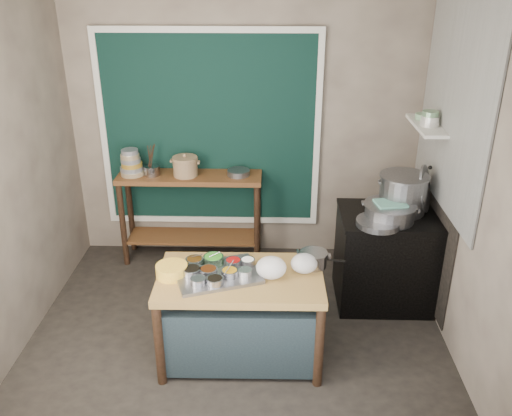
{
  "coord_description": "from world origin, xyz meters",
  "views": [
    {
      "loc": [
        0.27,
        -3.79,
        2.91
      ],
      "look_at": [
        0.15,
        0.25,
        1.06
      ],
      "focal_mm": 38.0,
      "sensor_mm": 36.0,
      "label": 1
    }
  ],
  "objects_px": {
    "saucepan": "(313,259)",
    "ceramic_crock": "(185,167)",
    "yellow_basin": "(172,270)",
    "back_counter": "(192,217)",
    "condiment_tray": "(217,274)",
    "steamer": "(390,212)",
    "stove_block": "(388,259)",
    "stock_pot": "(403,193)",
    "utensil_cup": "(152,170)",
    "prep_table": "(241,317)"
  },
  "relations": [
    {
      "from": "prep_table",
      "to": "back_counter",
      "type": "bearing_deg",
      "value": 110.06
    },
    {
      "from": "back_counter",
      "to": "stock_pot",
      "type": "bearing_deg",
      "value": -18.54
    },
    {
      "from": "stock_pot",
      "to": "ceramic_crock",
      "type": "bearing_deg",
      "value": 162.35
    },
    {
      "from": "stove_block",
      "to": "stock_pot",
      "type": "height_order",
      "value": "stock_pot"
    },
    {
      "from": "utensil_cup",
      "to": "stock_pot",
      "type": "distance_m",
      "value": 2.44
    },
    {
      "from": "yellow_basin",
      "to": "stock_pot",
      "type": "bearing_deg",
      "value": 26.22
    },
    {
      "from": "yellow_basin",
      "to": "stock_pot",
      "type": "xyz_separation_m",
      "value": [
        1.89,
        0.93,
        0.26
      ]
    },
    {
      "from": "yellow_basin",
      "to": "utensil_cup",
      "type": "distance_m",
      "value": 1.66
    },
    {
      "from": "yellow_basin",
      "to": "prep_table",
      "type": "bearing_deg",
      "value": 1.78
    },
    {
      "from": "condiment_tray",
      "to": "stock_pot",
      "type": "xyz_separation_m",
      "value": [
        1.55,
        0.92,
        0.29
      ]
    },
    {
      "from": "condiment_tray",
      "to": "steamer",
      "type": "xyz_separation_m",
      "value": [
        1.41,
        0.74,
        0.19
      ]
    },
    {
      "from": "utensil_cup",
      "to": "ceramic_crock",
      "type": "distance_m",
      "value": 0.34
    },
    {
      "from": "steamer",
      "to": "yellow_basin",
      "type": "bearing_deg",
      "value": -156.79
    },
    {
      "from": "prep_table",
      "to": "saucepan",
      "type": "distance_m",
      "value": 0.73
    },
    {
      "from": "ceramic_crock",
      "to": "steamer",
      "type": "bearing_deg",
      "value": -23.67
    },
    {
      "from": "yellow_basin",
      "to": "steamer",
      "type": "bearing_deg",
      "value": 23.21
    },
    {
      "from": "stove_block",
      "to": "utensil_cup",
      "type": "relative_size",
      "value": 5.52
    },
    {
      "from": "stove_block",
      "to": "saucepan",
      "type": "bearing_deg",
      "value": -137.2
    },
    {
      "from": "utensil_cup",
      "to": "stock_pot",
      "type": "xyz_separation_m",
      "value": [
        2.35,
        -0.65,
        0.05
      ]
    },
    {
      "from": "condiment_tray",
      "to": "stock_pot",
      "type": "height_order",
      "value": "stock_pot"
    },
    {
      "from": "yellow_basin",
      "to": "ceramic_crock",
      "type": "bearing_deg",
      "value": 94.38
    },
    {
      "from": "back_counter",
      "to": "saucepan",
      "type": "height_order",
      "value": "back_counter"
    },
    {
      "from": "prep_table",
      "to": "utensil_cup",
      "type": "height_order",
      "value": "utensil_cup"
    },
    {
      "from": "yellow_basin",
      "to": "utensil_cup",
      "type": "xyz_separation_m",
      "value": [
        -0.46,
        1.58,
        0.2
      ]
    },
    {
      "from": "yellow_basin",
      "to": "steamer",
      "type": "relative_size",
      "value": 0.52
    },
    {
      "from": "back_counter",
      "to": "utensil_cup",
      "type": "height_order",
      "value": "utensil_cup"
    },
    {
      "from": "condiment_tray",
      "to": "yellow_basin",
      "type": "height_order",
      "value": "yellow_basin"
    },
    {
      "from": "ceramic_crock",
      "to": "stock_pot",
      "type": "relative_size",
      "value": 0.59
    },
    {
      "from": "yellow_basin",
      "to": "ceramic_crock",
      "type": "height_order",
      "value": "ceramic_crock"
    },
    {
      "from": "condiment_tray",
      "to": "utensil_cup",
      "type": "bearing_deg",
      "value": 117.04
    },
    {
      "from": "yellow_basin",
      "to": "saucepan",
      "type": "height_order",
      "value": "saucepan"
    },
    {
      "from": "back_counter",
      "to": "condiment_tray",
      "type": "distance_m",
      "value": 1.67
    },
    {
      "from": "utensil_cup",
      "to": "ceramic_crock",
      "type": "relative_size",
      "value": 0.62
    },
    {
      "from": "back_counter",
      "to": "condiment_tray",
      "type": "relative_size",
      "value": 2.36
    },
    {
      "from": "condiment_tray",
      "to": "saucepan",
      "type": "height_order",
      "value": "saucepan"
    },
    {
      "from": "prep_table",
      "to": "condiment_tray",
      "type": "xyz_separation_m",
      "value": [
        -0.17,
        -0.01,
        0.39
      ]
    },
    {
      "from": "condiment_tray",
      "to": "ceramic_crock",
      "type": "bearing_deg",
      "value": 106.47
    },
    {
      "from": "saucepan",
      "to": "ceramic_crock",
      "type": "distance_m",
      "value": 1.85
    },
    {
      "from": "back_counter",
      "to": "utensil_cup",
      "type": "bearing_deg",
      "value": -177.24
    },
    {
      "from": "yellow_basin",
      "to": "ceramic_crock",
      "type": "xyz_separation_m",
      "value": [
        -0.12,
        1.57,
        0.24
      ]
    },
    {
      "from": "saucepan",
      "to": "stock_pot",
      "type": "relative_size",
      "value": 0.5
    },
    {
      "from": "saucepan",
      "to": "prep_table",
      "type": "bearing_deg",
      "value": -152.55
    },
    {
      "from": "stove_block",
      "to": "ceramic_crock",
      "type": "bearing_deg",
      "value": 159.92
    },
    {
      "from": "prep_table",
      "to": "ceramic_crock",
      "type": "relative_size",
      "value": 4.77
    },
    {
      "from": "back_counter",
      "to": "ceramic_crock",
      "type": "xyz_separation_m",
      "value": [
        -0.03,
        -0.02,
        0.56
      ]
    },
    {
      "from": "back_counter",
      "to": "yellow_basin",
      "type": "height_order",
      "value": "back_counter"
    },
    {
      "from": "saucepan",
      "to": "yellow_basin",
      "type": "bearing_deg",
      "value": -159.35
    },
    {
      "from": "utensil_cup",
      "to": "saucepan",
      "type": "bearing_deg",
      "value": -42.44
    },
    {
      "from": "saucepan",
      "to": "utensil_cup",
      "type": "distance_m",
      "value": 2.08
    },
    {
      "from": "condiment_tray",
      "to": "yellow_basin",
      "type": "xyz_separation_m",
      "value": [
        -0.34,
        -0.01,
        0.03
      ]
    }
  ]
}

